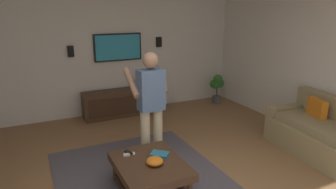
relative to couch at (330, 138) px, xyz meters
name	(u,v)px	position (x,y,z in m)	size (l,w,h in m)	color
wall_back_tv	(99,48)	(3.56, 2.61, 1.10)	(0.10, 6.44, 2.83)	silver
area_rug	(145,182)	(0.55, 2.81, -0.31)	(2.79, 2.16, 0.01)	#514C56
couch	(330,138)	(0.00, 0.00, 0.00)	(1.97, 1.03, 0.87)	#93845B
coffee_table	(150,170)	(0.35, 2.81, -0.02)	(1.00, 0.80, 0.40)	#422B1C
media_console	(124,102)	(3.23, 2.24, -0.04)	(0.45, 1.70, 0.55)	#422B1C
tv	(118,47)	(3.47, 2.24, 1.11)	(0.05, 1.02, 0.57)	black
person_standing	(151,102)	(1.06, 2.50, 0.61)	(0.54, 0.55, 1.64)	#C6B793
potted_plant_short	(217,85)	(3.05, -0.03, 0.13)	(0.31, 0.34, 0.72)	#4C4C51
bowl	(155,161)	(0.27, 2.78, 0.13)	(0.21, 0.21, 0.09)	orange
remote_white	(129,154)	(0.64, 2.98, 0.09)	(0.15, 0.04, 0.02)	white
remote_black	(129,153)	(0.68, 2.97, 0.09)	(0.15, 0.04, 0.02)	black
book	(160,154)	(0.46, 2.63, 0.10)	(0.22, 0.16, 0.04)	teal
vase_round	(141,82)	(3.28, 1.81, 0.34)	(0.22, 0.22, 0.22)	red
wall_speaker_left	(159,42)	(3.48, 1.28, 1.18)	(0.06, 0.12, 0.22)	black
wall_speaker_right	(71,51)	(3.48, 3.20, 1.08)	(0.06, 0.12, 0.22)	black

